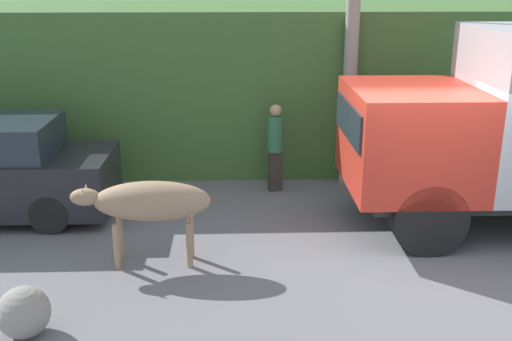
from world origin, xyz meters
TOP-DOWN VIEW (x-y plane):
  - ground_plane at (0.00, 0.00)m, footprint 60.00×60.00m
  - hillside_embankment at (0.00, 6.59)m, footprint 32.00×5.63m
  - building_backdrop at (-3.96, 5.22)m, footprint 5.27×2.70m
  - brown_cow at (-4.09, 0.09)m, footprint 2.01×0.58m
  - pedestrian_on_hill at (-2.07, 3.15)m, footprint 0.37×0.37m
  - utility_pole at (-0.59, 3.60)m, footprint 0.90×0.27m
  - roadside_rock at (-5.35, -1.76)m, footprint 0.62×0.62m

SIDE VIEW (x-z plane):
  - ground_plane at x=0.00m, z-range 0.00..0.00m
  - roadside_rock at x=-5.35m, z-range 0.00..0.62m
  - brown_cow at x=-4.09m, z-range 0.33..1.60m
  - pedestrian_on_hill at x=-2.07m, z-range 0.11..1.84m
  - building_backdrop at x=-3.96m, z-range 0.01..2.69m
  - hillside_embankment at x=0.00m, z-range 0.00..3.39m
  - utility_pole at x=-0.59m, z-range 0.10..7.00m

